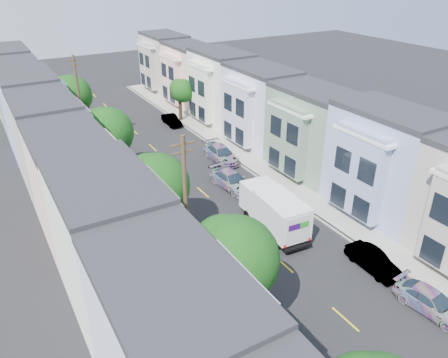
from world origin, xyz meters
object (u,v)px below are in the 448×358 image
object	(u,v)px
lead_sedan	(231,180)
parked_right_d	(172,120)
parked_left_d	(150,197)
parked_right_b	(373,261)
parked_right_a	(431,302)
utility_pole_far	(80,102)
tree_d	(107,133)
tree_c	(156,186)
parked_right_c	(221,154)
tree_b	(233,260)
tree_far_r	(182,91)
tree_e	(71,96)
fedex_truck	(274,210)
parked_left_c	(230,289)
utility_pole_near	(186,212)

from	to	relation	value
lead_sedan	parked_right_d	size ratio (longest dim) A/B	1.30
parked_left_d	parked_right_b	xyz separation A→B (m)	(9.80, -15.82, -0.09)
lead_sedan	parked_right_a	distance (m)	19.67
utility_pole_far	tree_d	bearing A→B (deg)	-90.01
parked_left_d	parked_right_b	world-z (taller)	parked_left_d
tree_c	parked_right_c	size ratio (longest dim) A/B	1.38
tree_b	parked_left_d	bearing A→B (deg)	84.97
tree_far_r	parked_right_b	world-z (taller)	tree_far_r
tree_d	tree_b	bearing A→B (deg)	-90.00
tree_e	tree_far_r	xyz separation A→B (m)	(13.20, -1.89, -0.89)
tree_c	tree_e	world-z (taller)	tree_e
tree_e	parked_right_a	xyz separation A→B (m)	(11.20, -40.56, -4.09)
tree_b	tree_c	bearing A→B (deg)	90.00
utility_pole_far	lead_sedan	xyz separation A→B (m)	(9.04, -16.46, -4.40)
parked_right_a	fedex_truck	bearing A→B (deg)	98.52
tree_c	tree_e	distance (m)	25.63
parked_left_c	parked_right_a	world-z (taller)	parked_right_a
tree_far_r	fedex_truck	bearing A→B (deg)	-100.54
parked_right_a	parked_right_b	xyz separation A→B (m)	(0.00, 4.57, 0.01)
fedex_truck	parked_right_d	xyz separation A→B (m)	(2.99, 25.90, -1.14)
lead_sedan	utility_pole_far	bearing A→B (deg)	113.88
tree_c	lead_sedan	size ratio (longest dim) A/B	1.41
tree_d	parked_left_c	distance (m)	19.96
tree_b	parked_right_a	xyz separation A→B (m)	(11.20, -4.48, -4.47)
parked_right_a	lead_sedan	bearing A→B (deg)	90.73
tree_b	fedex_truck	world-z (taller)	tree_b
parked_right_b	tree_far_r	bearing A→B (deg)	88.40
utility_pole_near	fedex_truck	xyz separation A→B (m)	(8.21, 1.88, -3.37)
utility_pole_far	parked_left_c	distance (m)	29.34
fedex_truck	parked_left_c	xyz separation A→B (m)	(-6.81, -4.83, -1.13)
tree_e	lead_sedan	world-z (taller)	tree_e
utility_pole_far	lead_sedan	distance (m)	19.29
parked_left_c	parked_left_d	size ratio (longest dim) A/B	0.76
parked_right_b	parked_right_d	size ratio (longest dim) A/B	1.06
tree_c	parked_right_b	xyz separation A→B (m)	(11.20, -10.35, -3.98)
tree_e	parked_left_c	bearing A→B (deg)	-87.60
tree_e	parked_right_c	world-z (taller)	tree_e
tree_b	utility_pole_far	distance (m)	31.53
fedex_truck	parked_right_c	distance (m)	13.68
tree_far_r	parked_right_a	size ratio (longest dim) A/B	1.22
tree_b	fedex_truck	bearing A→B (deg)	42.06
utility_pole_near	parked_left_c	world-z (taller)	utility_pole_near
tree_d	lead_sedan	xyz separation A→B (m)	(9.04, -6.98, -4.05)
tree_e	parked_left_d	bearing A→B (deg)	-86.02
utility_pole_near	parked_right_c	world-z (taller)	utility_pole_near
tree_b	tree_far_r	bearing A→B (deg)	68.90
tree_far_r	utility_pole_far	size ratio (longest dim) A/B	0.54
parked_right_b	parked_right_c	bearing A→B (deg)	91.75
tree_b	parked_right_a	size ratio (longest dim) A/B	1.69
tree_b	parked_left_c	size ratio (longest dim) A/B	1.93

